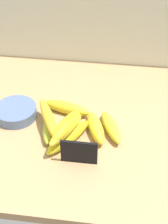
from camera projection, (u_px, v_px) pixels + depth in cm
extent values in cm
cube|color=tan|center=(79.00, 125.00, 117.98)|extent=(110.00, 76.00, 3.00)
cube|color=black|center=(79.00, 152.00, 100.61)|extent=(11.00, 0.80, 8.40)
cube|color=olive|center=(79.00, 159.00, 103.75)|extent=(9.90, 1.20, 0.60)
cylinder|color=slate|center=(16.00, 112.00, 117.86)|extent=(14.37, 14.37, 3.80)
ellipsoid|color=yellow|center=(68.00, 137.00, 108.30)|extent=(14.16, 18.28, 4.33)
ellipsoid|color=yellow|center=(96.00, 128.00, 111.44)|extent=(9.30, 15.67, 4.37)
ellipsoid|color=yellow|center=(67.00, 108.00, 119.25)|extent=(17.53, 8.16, 4.27)
ellipsoid|color=#ACBE31|center=(49.00, 127.00, 112.01)|extent=(6.08, 15.79, 3.90)
ellipsoid|color=yellow|center=(111.00, 127.00, 112.05)|extent=(9.69, 15.81, 3.93)
ellipsoid|color=yellow|center=(66.00, 130.00, 105.13)|extent=(10.29, 16.28, 3.56)
ellipsoid|color=yellow|center=(49.00, 118.00, 109.93)|extent=(11.88, 19.81, 3.39)
ellipsoid|color=gold|center=(66.00, 126.00, 105.82)|extent=(9.59, 16.42, 4.39)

